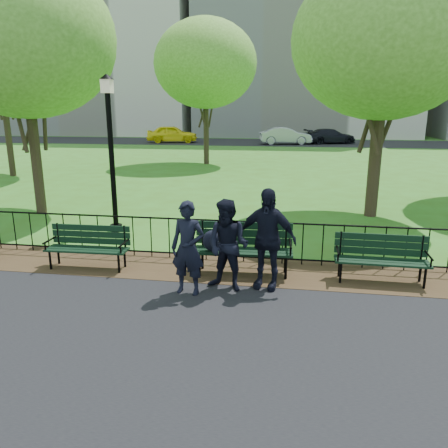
% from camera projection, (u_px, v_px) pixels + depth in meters
% --- Properties ---
extents(ground, '(120.00, 120.00, 0.00)m').
position_uv_depth(ground, '(218.00, 302.00, 7.27)').
color(ground, '#3B6B1C').
extents(dirt_strip, '(60.00, 1.60, 0.01)m').
position_uv_depth(dirt_strip, '(231.00, 269.00, 8.70)').
color(dirt_strip, '#372A16').
rests_on(dirt_strip, ground).
extents(far_street, '(70.00, 9.00, 0.01)m').
position_uv_depth(far_street, '(282.00, 142.00, 40.66)').
color(far_street, black).
rests_on(far_street, ground).
extents(iron_fence, '(24.06, 0.06, 1.00)m').
position_uv_depth(iron_fence, '(234.00, 239.00, 9.05)').
color(iron_fence, black).
rests_on(iron_fence, ground).
extents(apartment_west, '(22.00, 15.00, 26.00)m').
position_uv_depth(apartment_west, '(107.00, 24.00, 53.09)').
color(apartment_west, silver).
rests_on(apartment_west, ground).
extents(park_bench_main, '(1.91, 0.68, 1.07)m').
position_uv_depth(park_bench_main, '(233.00, 242.00, 8.37)').
color(park_bench_main, black).
rests_on(park_bench_main, ground).
extents(park_bench_left_a, '(1.65, 0.55, 0.93)m').
position_uv_depth(park_bench_left_a, '(89.00, 242.00, 8.72)').
color(park_bench_left_a, black).
rests_on(park_bench_left_a, ground).
extents(park_bench_right_a, '(1.69, 0.56, 0.95)m').
position_uv_depth(park_bench_right_a, '(381.00, 253.00, 8.02)').
color(park_bench_right_a, black).
rests_on(park_bench_right_a, ground).
extents(lamppost, '(0.35, 0.35, 3.93)m').
position_uv_depth(lamppost, '(111.00, 149.00, 10.92)').
color(lamppost, black).
rests_on(lamppost, ground).
extents(tree_near_w, '(5.17, 5.17, 7.20)m').
position_uv_depth(tree_near_w, '(23.00, 39.00, 12.18)').
color(tree_near_w, '#2D2116').
rests_on(tree_near_w, ground).
extents(tree_near_e, '(5.10, 5.10, 7.11)m').
position_uv_depth(tree_near_e, '(386.00, 39.00, 11.82)').
color(tree_near_e, '#2D2116').
rests_on(tree_near_e, ground).
extents(tree_far_c, '(5.64, 5.64, 7.85)m').
position_uv_depth(tree_far_c, '(205.00, 64.00, 23.79)').
color(tree_far_c, '#2D2116').
rests_on(tree_far_c, ground).
extents(person_left, '(0.64, 0.46, 1.63)m').
position_uv_depth(person_left, '(188.00, 248.00, 7.41)').
color(person_left, black).
rests_on(person_left, asphalt_path).
extents(person_mid, '(0.87, 0.63, 1.62)m').
position_uv_depth(person_mid, '(228.00, 246.00, 7.56)').
color(person_mid, black).
rests_on(person_mid, asphalt_path).
extents(person_right, '(1.12, 0.64, 1.80)m').
position_uv_depth(person_right, '(266.00, 239.00, 7.64)').
color(person_right, black).
rests_on(person_right, asphalt_path).
extents(taxi, '(4.88, 2.68, 1.57)m').
position_uv_depth(taxi, '(172.00, 134.00, 40.31)').
color(taxi, yellow).
rests_on(taxi, far_street).
extents(sedan_silver, '(4.73, 2.42, 1.49)m').
position_uv_depth(sedan_silver, '(285.00, 136.00, 38.32)').
color(sedan_silver, '#AAACB2').
rests_on(sedan_silver, far_street).
extents(sedan_dark, '(4.90, 3.19, 1.32)m').
position_uv_depth(sedan_dark, '(330.00, 136.00, 39.11)').
color(sedan_dark, black).
rests_on(sedan_dark, far_street).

